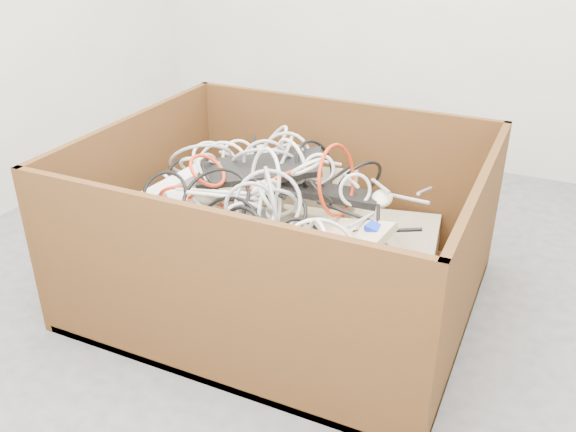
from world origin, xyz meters
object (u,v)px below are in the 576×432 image
at_px(cardboard_box, 281,258).
at_px(vga_plug, 374,228).
at_px(power_strip_left, 171,187).
at_px(power_strip_right, 186,222).

xyz_separation_m(cardboard_box, vga_plug, (0.34, -0.08, 0.23)).
distance_m(cardboard_box, vga_plug, 0.42).
relative_size(power_strip_left, vga_plug, 6.77).
relative_size(cardboard_box, vga_plug, 27.38).
height_order(cardboard_box, power_strip_left, cardboard_box).
bearing_deg(power_strip_left, vga_plug, -58.31).
bearing_deg(power_strip_left, cardboard_box, -46.47).
distance_m(power_strip_left, power_strip_right, 0.20).
xyz_separation_m(cardboard_box, power_strip_left, (-0.37, -0.08, 0.23)).
bearing_deg(vga_plug, power_strip_left, -166.68).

